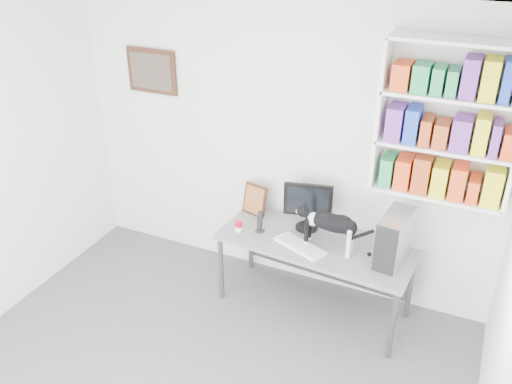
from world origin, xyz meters
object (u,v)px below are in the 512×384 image
bookshelf (448,122)px  soup_can (239,226)px  pc_tower (394,238)px  cat (331,232)px  keyboard (300,246)px  monitor (308,206)px  leaning_print (255,199)px  speaker (260,221)px  desk (313,276)px

bookshelf → soup_can: bookshelf is taller
pc_tower → cat: (-0.50, -0.08, -0.03)m
keyboard → pc_tower: size_ratio=1.07×
monitor → leaning_print: monitor is taller
monitor → soup_can: bearing=-163.8°
monitor → leaning_print: size_ratio=1.50×
speaker → leaning_print: size_ratio=0.67×
keyboard → cat: size_ratio=0.77×
monitor → leaning_print: 0.54m
desk → cat: 0.56m
pc_tower → speaker: pc_tower is taller
desk → speaker: (-0.51, -0.03, 0.45)m
keyboard → desk: bearing=75.6°
desk → speaker: bearing=-172.7°
bookshelf → desk: bearing=-163.2°
speaker → cat: 0.66m
desk → soup_can: 0.80m
monitor → speaker: 0.44m
desk → leaning_print: size_ratio=5.55×
keyboard → cat: bearing=37.6°
monitor → cat: (0.29, -0.26, -0.04)m
speaker → leaning_print: 0.32m
pc_tower → leaning_print: pc_tower is taller
soup_can → desk: bearing=8.7°
bookshelf → pc_tower: 1.00m
keyboard → soup_can: size_ratio=4.86×
pc_tower → soup_can: pc_tower is taller
desk → monitor: bearing=132.0°
leaning_print → cat: size_ratio=0.51×
desk → keyboard: 0.40m
pc_tower → bookshelf: bearing=54.6°
monitor → cat: monitor is taller
cat → speaker: bearing=178.4°
keyboard → leaning_print: (-0.59, 0.37, 0.13)m
speaker → leaning_print: bearing=134.0°
speaker → soup_can: size_ratio=2.17×
keyboard → pc_tower: pc_tower is taller
bookshelf → speaker: (-1.40, -0.30, -1.04)m
pc_tower → speaker: bearing=-170.8°
cat → monitor: bearing=140.4°
keyboard → cat: 0.30m
cat → pc_tower: bearing=9.9°
leaning_print → desk: bearing=-4.9°
desk → cat: cat is taller
desk → soup_can: size_ratio=17.90×
speaker → soup_can: (-0.17, -0.08, -0.06)m
monitor → leaning_print: (-0.54, 0.05, -0.08)m
monitor → pc_tower: size_ratio=1.07×
speaker → cat: size_ratio=0.34×
monitor → speaker: bearing=-161.5°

